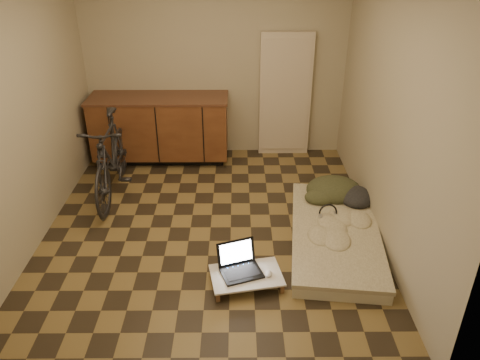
{
  "coord_description": "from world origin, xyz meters",
  "views": [
    {
      "loc": [
        0.29,
        -4.22,
        2.88
      ],
      "look_at": [
        0.32,
        0.07,
        0.55
      ],
      "focal_mm": 35.0,
      "sensor_mm": 36.0,
      "label": 1
    }
  ],
  "objects_px": {
    "bicycle": "(110,153)",
    "lap_desk": "(246,276)",
    "futon": "(335,235)",
    "laptop": "(240,266)"
  },
  "relations": [
    {
      "from": "futon",
      "to": "lap_desk",
      "type": "height_order",
      "value": "futon"
    },
    {
      "from": "bicycle",
      "to": "futon",
      "type": "bearing_deg",
      "value": -23.36
    },
    {
      "from": "futon",
      "to": "laptop",
      "type": "bearing_deg",
      "value": -142.55
    },
    {
      "from": "bicycle",
      "to": "laptop",
      "type": "height_order",
      "value": "bicycle"
    },
    {
      "from": "bicycle",
      "to": "lap_desk",
      "type": "relative_size",
      "value": 2.42
    },
    {
      "from": "bicycle",
      "to": "lap_desk",
      "type": "distance_m",
      "value": 2.32
    },
    {
      "from": "bicycle",
      "to": "futon",
      "type": "height_order",
      "value": "bicycle"
    },
    {
      "from": "bicycle",
      "to": "lap_desk",
      "type": "bearing_deg",
      "value": -48.14
    },
    {
      "from": "futon",
      "to": "laptop",
      "type": "xyz_separation_m",
      "value": [
        -0.99,
        -0.59,
        0.08
      ]
    },
    {
      "from": "futon",
      "to": "lap_desk",
      "type": "distance_m",
      "value": 1.14
    }
  ]
}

